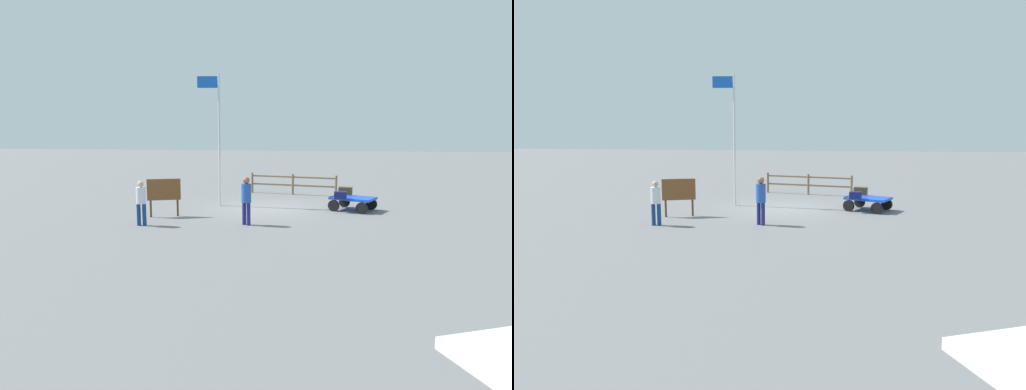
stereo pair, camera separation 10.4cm
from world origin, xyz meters
TOP-DOWN VIEW (x-y plane):
  - ground_plane at (0.00, 0.00)m, footprint 120.00×120.00m
  - luggage_cart at (-3.63, -0.14)m, footprint 2.09×1.89m
  - suitcase_maroon at (-3.35, -0.87)m, footprint 0.62×0.47m
  - suitcase_dark at (-3.11, 0.45)m, footprint 0.52×0.33m
  - worker_lead at (0.26, 3.59)m, footprint 0.47×0.47m
  - worker_trailing at (3.93, 4.30)m, footprint 0.39×0.39m
  - flagpole at (2.33, -0.48)m, footprint 1.01×0.15m
  - signboard at (3.74, 2.53)m, footprint 1.23×0.53m
  - wooden_fence at (-0.71, -4.66)m, footprint 4.64×1.00m

SIDE VIEW (x-z plane):
  - ground_plane at x=0.00m, z-range 0.00..0.00m
  - luggage_cart at x=-3.63m, z-range 0.14..0.72m
  - wooden_fence at x=-0.71m, z-range 0.09..1.19m
  - suitcase_dark at x=-3.11m, z-range 0.58..0.87m
  - suitcase_maroon at x=-3.35m, z-range 0.58..0.91m
  - worker_trailing at x=3.93m, z-range 0.13..1.73m
  - signboard at x=3.74m, z-range 0.24..1.74m
  - worker_lead at x=0.26m, z-range 0.16..1.90m
  - flagpole at x=2.33m, z-range 0.49..6.32m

